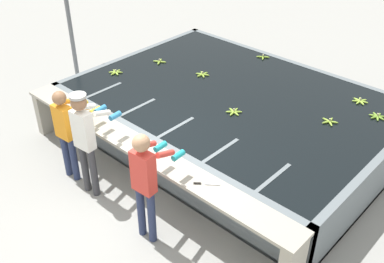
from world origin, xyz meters
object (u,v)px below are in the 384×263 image
worker_1 (85,134)px  banana_bunch_floating_4 (116,72)px  banana_bunch_floating_3 (330,121)px  worker_2 (146,178)px  banana_bunch_floating_6 (377,116)px  knife_0 (203,184)px  banana_bunch_floating_2 (202,74)px  banana_bunch_floating_7 (160,62)px  support_post_left (69,17)px  banana_bunch_floating_1 (360,101)px  worker_0 (67,127)px  banana_bunch_floating_5 (234,112)px  banana_bunch_floating_0 (263,57)px

worker_1 → banana_bunch_floating_4: bearing=131.2°
worker_1 → banana_bunch_floating_3: size_ratio=6.36×
worker_2 → banana_bunch_floating_6: (1.47, 3.78, -0.15)m
knife_0 → banana_bunch_floating_2: bearing=131.8°
banana_bunch_floating_7 → support_post_left: support_post_left is taller
worker_2 → support_post_left: size_ratio=0.53×
banana_bunch_floating_3 → banana_bunch_floating_4: bearing=-163.3°
worker_2 → banana_bunch_floating_1: (1.02, 4.08, -0.15)m
worker_1 → banana_bunch_floating_1: worker_1 is taller
banana_bunch_floating_7 → worker_2: bearing=-46.2°
worker_0 → banana_bunch_floating_3: 4.18m
worker_0 → banana_bunch_floating_6: worker_0 is taller
banana_bunch_floating_6 → banana_bunch_floating_2: bearing=-166.1°
worker_0 → banana_bunch_floating_5: size_ratio=5.64×
knife_0 → banana_bunch_floating_4: bearing=158.7°
banana_bunch_floating_1 → knife_0: 3.56m
worker_0 → support_post_left: (-2.68, 1.97, 0.66)m
worker_0 → banana_bunch_floating_2: size_ratio=5.62×
banana_bunch_floating_1 → banana_bunch_floating_7: size_ratio=1.08×
banana_bunch_floating_2 → banana_bunch_floating_4: size_ratio=1.00×
banana_bunch_floating_7 → support_post_left: bearing=-156.6°
banana_bunch_floating_5 → knife_0: 1.94m
banana_bunch_floating_1 → support_post_left: bearing=-160.1°
banana_bunch_floating_1 → banana_bunch_floating_4: size_ratio=1.00×
worker_1 → banana_bunch_floating_5: 2.47m
worker_2 → banana_bunch_floating_1: bearing=75.9°
banana_bunch_floating_1 → knife_0: (-0.53, -3.52, -0.01)m
worker_0 → support_post_left: size_ratio=0.50×
worker_1 → banana_bunch_floating_2: 2.98m
worker_0 → worker_2: 1.91m
banana_bunch_floating_3 → support_post_left: support_post_left is taller
worker_0 → banana_bunch_floating_7: bearing=106.4°
banana_bunch_floating_2 → worker_0: bearing=-94.3°
banana_bunch_floating_0 → knife_0: (1.81, -3.93, -0.01)m
banana_bunch_floating_4 → banana_bunch_floating_3: bearing=16.7°
banana_bunch_floating_4 → banana_bunch_floating_7: (0.27, 0.93, 0.00)m
worker_2 → banana_bunch_floating_3: size_ratio=6.23×
worker_0 → banana_bunch_floating_5: (1.55, 2.22, -0.06)m
banana_bunch_floating_3 → banana_bunch_floating_6: bearing=53.6°
banana_bunch_floating_5 → worker_2: bearing=-81.2°
worker_1 → banana_bunch_floating_6: bearing=52.9°
banana_bunch_floating_0 → banana_bunch_floating_7: size_ratio=0.98×
banana_bunch_floating_6 → knife_0: 3.37m
banana_bunch_floating_1 → banana_bunch_floating_4: bearing=-151.7°
worker_2 → knife_0: size_ratio=5.90×
banana_bunch_floating_3 → banana_bunch_floating_4: (-3.96, -1.19, -0.00)m
banana_bunch_floating_3 → support_post_left: size_ratio=0.09×
banana_bunch_floating_7 → support_post_left: 2.15m
banana_bunch_floating_4 → banana_bunch_floating_7: same height
knife_0 → worker_1: bearing=-164.7°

